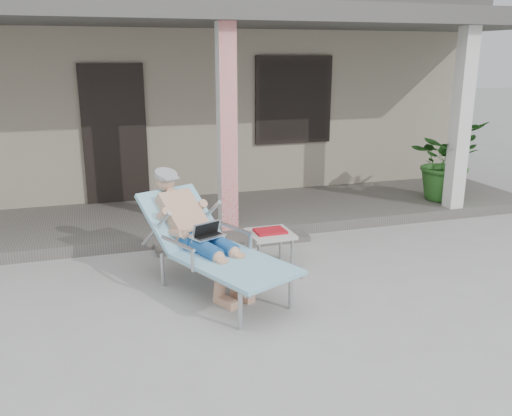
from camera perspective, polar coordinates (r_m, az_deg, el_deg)
name	(u,v)px	position (r m, az deg, el deg)	size (l,w,h in m)	color
ground	(283,307)	(5.36, 2.90, -10.38)	(60.00, 60.00, 0.00)	#9E9E99
house	(173,92)	(11.16, -8.71, 12.03)	(10.40, 5.40, 3.30)	gray
porch_deck	(214,216)	(8.03, -4.43, -0.82)	(10.00, 2.00, 0.15)	#605B56
porch_overhang	(211,22)	(7.66, -4.78, 18.92)	(10.00, 2.30, 2.85)	silver
porch_step	(234,243)	(6.98, -2.30, -3.69)	(2.00, 0.30, 0.07)	#605B56
lounger	(204,217)	(5.53, -5.52, -0.94)	(1.44, 2.00, 1.26)	#B7B7BC
side_table	(270,236)	(6.21, 1.49, -2.92)	(0.51, 0.51, 0.44)	beige
potted_palm	(445,161)	(9.04, 19.30, 4.74)	(1.11, 0.96, 1.24)	#26591E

